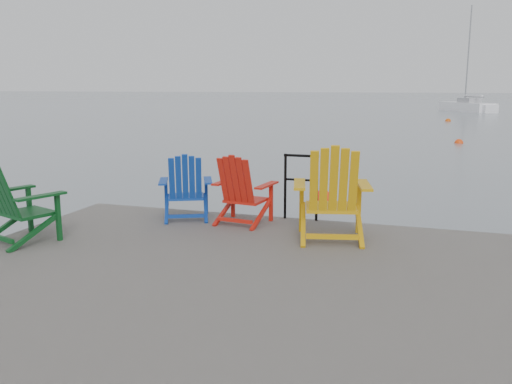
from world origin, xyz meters
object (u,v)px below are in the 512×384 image
(sailboat_near, at_px, (467,107))
(buoy_a, at_px, (323,200))
(chair_red, at_px, (242,189))
(chair_blue, at_px, (186,187))
(buoy_b, at_px, (459,143))
(chair_yellow, at_px, (332,193))
(buoy_d, at_px, (448,121))
(chair_green, at_px, (16,200))
(handrail, at_px, (301,181))

(sailboat_near, height_order, buoy_a, sailboat_near)
(sailboat_near, distance_m, buoy_a, 44.00)
(chair_red, height_order, buoy_a, chair_red)
(chair_blue, relative_size, buoy_b, 2.55)
(chair_yellow, distance_m, buoy_a, 4.84)
(chair_red, bearing_deg, buoy_d, 90.95)
(chair_blue, xyz_separation_m, buoy_b, (4.31, 17.00, -0.95))
(chair_yellow, relative_size, buoy_d, 3.00)
(chair_blue, xyz_separation_m, chair_yellow, (2.08, -0.43, 0.11))
(buoy_a, distance_m, buoy_d, 27.78)
(buoy_b, height_order, buoy_d, buoy_d)
(sailboat_near, xyz_separation_m, buoy_d, (-2.05, -16.10, -0.36))
(chair_blue, relative_size, chair_yellow, 0.80)
(chair_red, height_order, sailboat_near, sailboat_near)
(chair_yellow, bearing_deg, chair_green, -174.03)
(handrail, height_order, chair_green, chair_green)
(buoy_d, bearing_deg, chair_blue, -97.68)
(chair_blue, relative_size, buoy_a, 2.17)
(chair_green, distance_m, chair_blue, 2.14)
(chair_green, distance_m, chair_red, 2.73)
(chair_green, distance_m, buoy_a, 6.41)
(chair_green, xyz_separation_m, sailboat_near, (7.73, 49.51, -0.65))
(chair_red, relative_size, buoy_d, 2.45)
(buoy_a, xyz_separation_m, buoy_d, (3.17, 27.59, 0.00))
(chair_green, height_order, sailboat_near, sailboat_near)
(buoy_b, xyz_separation_m, buoy_d, (-0.03, 14.79, 0.00))
(chair_green, height_order, chair_blue, chair_green)
(chair_blue, distance_m, chair_red, 0.81)
(handrail, bearing_deg, buoy_b, 80.36)
(handrail, bearing_deg, chair_blue, -163.03)
(chair_green, xyz_separation_m, buoy_b, (5.70, 18.62, -1.00))
(chair_blue, distance_m, buoy_a, 4.44)
(buoy_b, bearing_deg, sailboat_near, 86.25)
(chair_red, bearing_deg, handrail, 41.57)
(handrail, relative_size, chair_green, 0.90)
(handrail, height_order, buoy_d, handrail)
(sailboat_near, xyz_separation_m, buoy_b, (-2.03, -30.89, -0.36))
(chair_red, bearing_deg, chair_green, -136.80)
(chair_red, distance_m, buoy_b, 17.40)
(chair_green, bearing_deg, buoy_a, 86.74)
(chair_yellow, relative_size, buoy_b, 3.19)
(chair_yellow, height_order, buoy_b, chair_yellow)
(buoy_b, bearing_deg, handrail, -99.64)
(handrail, relative_size, chair_yellow, 0.80)
(chair_yellow, height_order, sailboat_near, sailboat_near)
(handrail, xyz_separation_m, chair_blue, (-1.50, -0.46, -0.09))
(chair_green, relative_size, buoy_b, 2.83)
(sailboat_near, bearing_deg, buoy_a, -124.89)
(chair_red, relative_size, buoy_b, 2.61)
(chair_blue, distance_m, buoy_b, 17.56)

